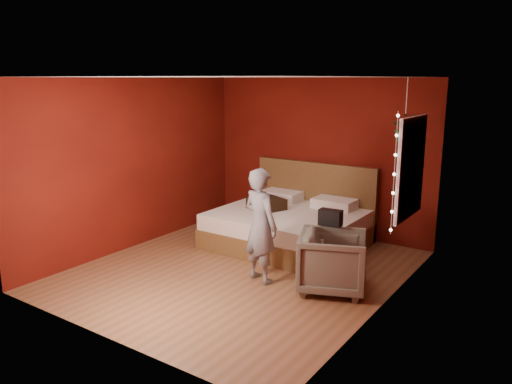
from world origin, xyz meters
The scene contains 10 objects.
floor centered at (0.00, 0.00, 0.00)m, with size 4.50×4.50×0.00m, color brown.
room_walls centered at (0.00, 0.00, 1.68)m, with size 4.04×4.54×2.62m.
window centered at (1.97, 0.90, 1.50)m, with size 0.05×0.97×1.27m.
fairy_lights centered at (1.94, 0.37, 1.50)m, with size 0.04×0.04×1.45m.
bed centered at (-0.01, 1.37, 0.31)m, with size 2.20×1.87×1.21m.
person centered at (0.41, -0.13, 0.75)m, with size 0.54×0.36×1.49m, color slate.
armchair centered at (1.32, 0.12, 0.37)m, with size 0.79×0.82×0.74m, color #696352.
handbag centered at (1.14, 0.39, 0.85)m, with size 0.29×0.15×0.21m, color black.
throw_pillow centered at (-0.38, 1.23, 0.63)m, with size 0.48×0.48×0.17m, color black.
hanging_plant centered at (1.69, 1.43, 1.94)m, with size 0.43×0.40×0.85m.
Camera 1 is at (3.81, -5.21, 2.58)m, focal length 35.00 mm.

